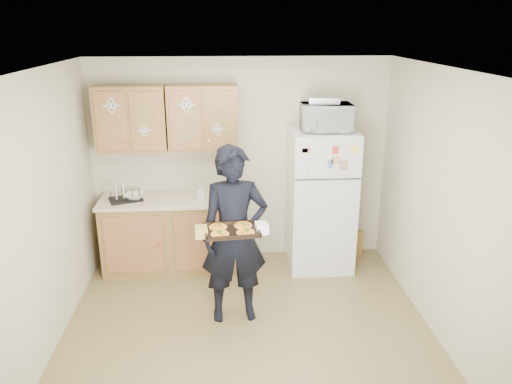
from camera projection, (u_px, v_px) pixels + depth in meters
floor at (248, 334)px, 4.84m from camera, size 3.60×3.60×0.00m
ceiling at (247, 70)px, 4.04m from camera, size 3.60×3.60×0.00m
wall_back at (240, 161)px, 6.14m from camera, size 3.60×0.04×2.50m
wall_front at (264, 333)px, 2.74m from camera, size 3.60×0.04×2.50m
wall_left at (41, 219)px, 4.32m from camera, size 0.04×3.60×2.50m
wall_right at (444, 209)px, 4.55m from camera, size 0.04×3.60×2.50m
refrigerator at (321, 200)px, 5.98m from camera, size 0.75×0.70×1.70m
base_cabinet at (172, 234)px, 6.05m from camera, size 1.60×0.60×0.86m
countertop at (170, 200)px, 5.90m from camera, size 1.64×0.64×0.04m
upper_cab_left at (131, 119)px, 5.70m from camera, size 0.80×0.33×0.75m
upper_cab_right at (203, 118)px, 5.75m from camera, size 0.80×0.33×0.75m
cereal_box at (354, 243)px, 6.46m from camera, size 0.20×0.07×0.32m
person at (234, 236)px, 4.86m from camera, size 0.69×0.49×1.79m
baking_tray at (232, 231)px, 4.52m from camera, size 0.53×0.41×0.04m
pizza_front_left at (220, 234)px, 4.42m from camera, size 0.16×0.16×0.02m
pizza_front_right at (246, 232)px, 4.45m from camera, size 0.16×0.16×0.02m
pizza_back_left at (218, 226)px, 4.57m from camera, size 0.16×0.16×0.02m
pizza_back_right at (243, 225)px, 4.61m from camera, size 0.16×0.16×0.02m
microwave at (326, 117)px, 5.61m from camera, size 0.57×0.39×0.31m
foil_pan at (324, 100)px, 5.57m from camera, size 0.36×0.27×0.07m
dish_rack at (125, 194)px, 5.80m from camera, size 0.43×0.38×0.14m
bowl at (135, 196)px, 5.82m from camera, size 0.26×0.26×0.06m
soap_bottle at (201, 192)px, 5.83m from camera, size 0.10×0.10×0.19m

